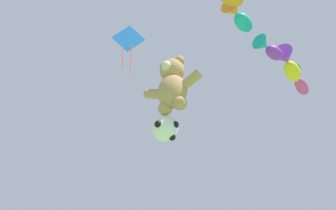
% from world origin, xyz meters
% --- Properties ---
extents(teddy_bear_kite, '(2.46, 1.08, 2.50)m').
position_xyz_m(teddy_bear_kite, '(0.07, 4.39, 9.94)').
color(teddy_bear_kite, tan).
extents(soccer_ball_kite, '(1.02, 1.02, 0.94)m').
position_xyz_m(soccer_ball_kite, '(-0.36, 4.60, 8.28)').
color(soccer_ball_kite, white).
extents(fish_kite_teal, '(0.84, 1.67, 0.77)m').
position_xyz_m(fish_kite_teal, '(2.81, 4.92, 12.60)').
color(fish_kite_teal, '#19ADB2').
extents(fish_kite_violet, '(1.02, 1.58, 0.68)m').
position_xyz_m(fish_kite_violet, '(3.35, 6.51, 11.88)').
color(fish_kite_violet, purple).
extents(fish_kite_goldfin, '(0.85, 2.18, 0.84)m').
position_xyz_m(fish_kite_goldfin, '(3.68, 8.30, 12.28)').
color(fish_kite_goldfin, yellow).
extents(fish_kite_magenta, '(0.71, 2.07, 0.71)m').
position_xyz_m(fish_kite_magenta, '(3.69, 9.93, 12.55)').
color(fish_kite_magenta, '#E53F9E').
extents(diamond_kite, '(1.18, 0.92, 2.83)m').
position_xyz_m(diamond_kite, '(-1.91, 4.01, 13.08)').
color(diamond_kite, blue).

